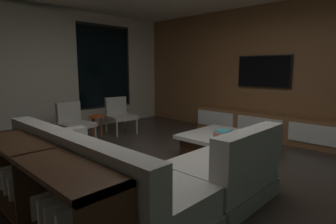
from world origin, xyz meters
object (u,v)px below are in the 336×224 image
(accent_chair_near_window, at_px, (119,113))
(side_stool, at_px, (96,120))
(sectional_couch, at_px, (134,177))
(media_console, at_px, (266,126))
(book_stack_on_coffee_table, at_px, (223,133))
(coffee_table, at_px, (223,145))
(console_table_behind_couch, at_px, (39,189))
(mounted_tv, at_px, (264,71))
(accent_chair_by_curtain, at_px, (73,121))

(accent_chair_near_window, height_order, side_stool, accent_chair_near_window)
(sectional_couch, height_order, accent_chair_near_window, sectional_couch)
(sectional_couch, height_order, media_console, sectional_couch)
(sectional_couch, relative_size, book_stack_on_coffee_table, 8.73)
(sectional_couch, bearing_deg, coffee_table, 5.39)
(book_stack_on_coffee_table, bearing_deg, side_stool, 104.46)
(coffee_table, bearing_deg, media_console, 0.80)
(sectional_couch, xyz_separation_m, accent_chair_near_window, (1.82, 2.75, 0.14))
(coffee_table, height_order, console_table_behind_couch, console_table_behind_couch)
(mounted_tv, bearing_deg, accent_chair_near_window, 129.91)
(coffee_table, xyz_separation_m, accent_chair_near_window, (-0.18, 2.56, 0.25))
(coffee_table, height_order, media_console, media_console)
(accent_chair_near_window, xyz_separation_m, mounted_tv, (1.96, -2.34, 0.92))
(book_stack_on_coffee_table, relative_size, side_stool, 0.62)
(console_table_behind_couch, bearing_deg, side_stool, 50.47)
(media_console, bearing_deg, sectional_couch, -176.64)
(coffee_table, relative_size, book_stack_on_coffee_table, 4.05)
(coffee_table, xyz_separation_m, book_stack_on_coffee_table, (-0.11, -0.06, 0.22))
(coffee_table, height_order, accent_chair_near_window, accent_chair_near_window)
(coffee_table, bearing_deg, accent_chair_by_curtain, 117.48)
(media_console, bearing_deg, console_table_behind_couch, -178.97)
(accent_chair_by_curtain, relative_size, mounted_tv, 0.69)
(accent_chair_near_window, xyz_separation_m, media_console, (1.78, -2.54, -0.18))
(sectional_couch, height_order, book_stack_on_coffee_table, sectional_couch)
(side_stool, relative_size, mounted_tv, 0.41)
(side_stool, bearing_deg, sectional_couch, -114.24)
(side_stool, xyz_separation_m, media_console, (2.37, -2.51, -0.12))
(sectional_couch, distance_m, side_stool, 2.98)
(mounted_tv, bearing_deg, media_console, -132.45)
(media_console, relative_size, console_table_behind_couch, 1.48)
(accent_chair_by_curtain, xyz_separation_m, side_stool, (0.52, 0.04, -0.06))
(console_table_behind_couch, bearing_deg, sectional_couch, -8.07)
(sectional_couch, distance_m, mounted_tv, 3.94)
(accent_chair_near_window, relative_size, accent_chair_by_curtain, 1.00)
(sectional_couch, bearing_deg, media_console, 3.36)
(accent_chair_near_window, xyz_separation_m, side_stool, (-0.59, -0.03, -0.06))
(accent_chair_by_curtain, bearing_deg, mounted_tv, -36.47)
(accent_chair_by_curtain, distance_m, media_console, 3.80)
(coffee_table, relative_size, accent_chair_by_curtain, 1.49)
(sectional_couch, bearing_deg, accent_chair_by_curtain, 75.25)
(accent_chair_by_curtain, bearing_deg, side_stool, 4.53)
(accent_chair_by_curtain, relative_size, console_table_behind_couch, 0.37)
(sectional_couch, height_order, mounted_tv, mounted_tv)
(side_stool, bearing_deg, console_table_behind_couch, -129.53)
(console_table_behind_couch, bearing_deg, accent_chair_near_window, 43.84)
(book_stack_on_coffee_table, height_order, mounted_tv, mounted_tv)
(book_stack_on_coffee_table, bearing_deg, accent_chair_near_window, 91.66)
(book_stack_on_coffee_table, height_order, accent_chair_near_window, accent_chair_near_window)
(mounted_tv, bearing_deg, console_table_behind_couch, -176.59)
(accent_chair_near_window, distance_m, media_console, 3.11)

